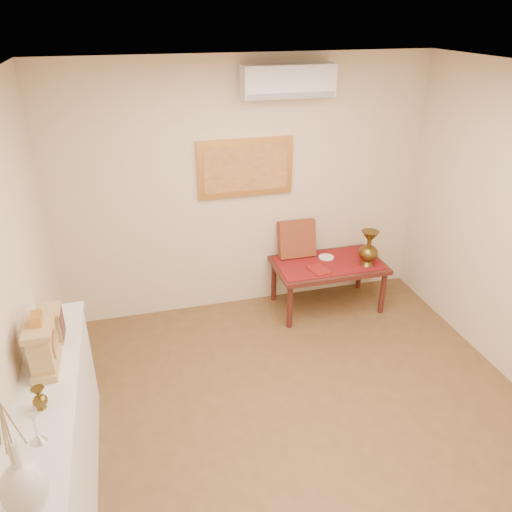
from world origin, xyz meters
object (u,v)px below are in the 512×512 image
object	(u,v)px
brass_urn_tall	(369,245)
display_ledge	(60,447)
white_vase	(5,423)
low_table	(328,268)
wooden_chest	(51,324)
mantel_clock	(43,345)

from	to	relation	value
brass_urn_tall	display_ledge	bearing A→B (deg)	-150.53
white_vase	low_table	size ratio (longest dim) A/B	0.92
display_ledge	wooden_chest	world-z (taller)	wooden_chest
white_vase	low_table	xyz separation A→B (m)	(2.65, 2.74, -1.05)
white_vase	display_ledge	world-z (taller)	white_vase
brass_urn_tall	white_vase	bearing A→B (deg)	-139.52
wooden_chest	white_vase	bearing A→B (deg)	-89.14
brass_urn_tall	low_table	world-z (taller)	brass_urn_tall
brass_urn_tall	display_ledge	size ratio (longest dim) A/B	0.24
white_vase	mantel_clock	distance (m)	1.15
brass_urn_tall	wooden_chest	xyz separation A→B (m)	(-3.06, -1.19, 0.31)
brass_urn_tall	display_ledge	distance (m)	3.53
brass_urn_tall	low_table	xyz separation A→B (m)	(-0.39, 0.15, -0.31)
display_ledge	low_table	distance (m)	3.27
mantel_clock	wooden_chest	distance (m)	0.32
display_ledge	low_table	world-z (taller)	display_ledge
display_ledge	mantel_clock	distance (m)	0.70
brass_urn_tall	low_table	distance (m)	0.52
brass_urn_tall	wooden_chest	bearing A→B (deg)	-158.77
mantel_clock	white_vase	bearing A→B (deg)	-88.39
display_ledge	wooden_chest	size ratio (longest dim) A/B	8.28
white_vase	wooden_chest	world-z (taller)	white_vase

